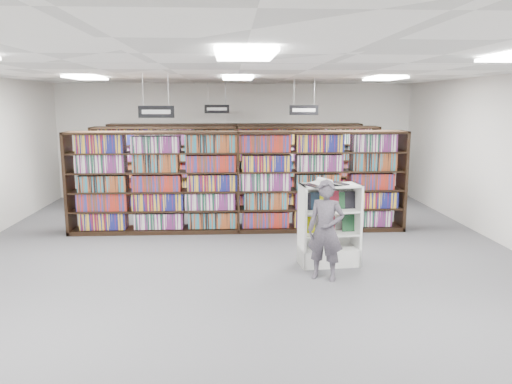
{
  "coord_description": "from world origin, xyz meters",
  "views": [
    {
      "loc": [
        -0.16,
        -8.26,
        2.68
      ],
      "look_at": [
        0.29,
        0.5,
        1.1
      ],
      "focal_mm": 35.0,
      "sensor_mm": 36.0,
      "label": 1
    }
  ],
  "objects_px": {
    "bookshelf_row_near": "(238,182)",
    "endcap_display": "(328,237)",
    "shopper": "(326,230)",
    "open_book": "(325,183)"
  },
  "relations": [
    {
      "from": "bookshelf_row_near",
      "to": "endcap_display",
      "type": "xyz_separation_m",
      "value": [
        1.47,
        -2.28,
        -0.58
      ]
    },
    {
      "from": "endcap_display",
      "to": "shopper",
      "type": "distance_m",
      "value": 0.8
    },
    {
      "from": "bookshelf_row_near",
      "to": "open_book",
      "type": "distance_m",
      "value": 2.75
    },
    {
      "from": "shopper",
      "to": "bookshelf_row_near",
      "type": "bearing_deg",
      "value": 138.04
    },
    {
      "from": "endcap_display",
      "to": "open_book",
      "type": "xyz_separation_m",
      "value": [
        -0.09,
        -0.08,
        0.92
      ]
    },
    {
      "from": "endcap_display",
      "to": "open_book",
      "type": "distance_m",
      "value": 0.93
    },
    {
      "from": "open_book",
      "to": "shopper",
      "type": "relative_size",
      "value": 0.5
    },
    {
      "from": "bookshelf_row_near",
      "to": "shopper",
      "type": "xyz_separation_m",
      "value": [
        1.28,
        -2.99,
        -0.28
      ]
    },
    {
      "from": "shopper",
      "to": "open_book",
      "type": "bearing_deg",
      "value": 106.1
    },
    {
      "from": "bookshelf_row_near",
      "to": "endcap_display",
      "type": "relative_size",
      "value": 5.14
    }
  ]
}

